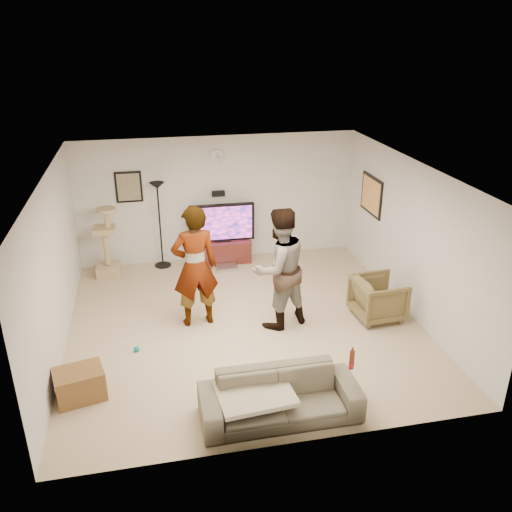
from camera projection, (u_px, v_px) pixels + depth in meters
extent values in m
cube|color=tan|center=(244.00, 324.00, 8.58)|extent=(5.50, 5.50, 0.02)
cube|color=white|center=(243.00, 171.00, 7.58)|extent=(5.50, 5.50, 0.02)
cube|color=silver|center=(218.00, 199.00, 10.55)|extent=(5.50, 0.04, 2.50)
cube|color=silver|center=(292.00, 352.00, 5.61)|extent=(5.50, 0.04, 2.50)
cube|color=silver|center=(54.00, 267.00, 7.56)|extent=(0.04, 5.50, 2.50)
cube|color=silver|center=(411.00, 238.00, 8.60)|extent=(0.04, 5.50, 2.50)
cylinder|color=white|center=(217.00, 157.00, 10.18)|extent=(0.26, 0.04, 0.26)
cube|color=black|center=(218.00, 193.00, 10.44)|extent=(0.25, 0.10, 0.10)
cube|color=#726B51|center=(129.00, 187.00, 10.07)|extent=(0.42, 0.03, 0.52)
cube|color=tan|center=(371.00, 195.00, 9.93)|extent=(0.03, 0.78, 0.62)
cube|color=#471A17|center=(223.00, 251.00, 10.74)|extent=(1.09, 0.45, 0.46)
cube|color=#B9B9BE|center=(227.00, 268.00, 10.47)|extent=(0.40, 0.30, 0.07)
cube|color=black|center=(222.00, 223.00, 10.50)|extent=(1.28, 0.08, 0.76)
cube|color=#F93CAB|center=(222.00, 223.00, 10.46)|extent=(1.18, 0.01, 0.67)
cylinder|color=black|center=(160.00, 226.00, 10.30)|extent=(0.32, 0.32, 1.70)
cube|color=tan|center=(105.00, 242.00, 9.98)|extent=(0.45, 0.45, 1.36)
imported|color=#9B9A9E|center=(195.00, 267.00, 8.22)|extent=(0.77, 0.56, 1.98)
imported|color=#2F3893|center=(279.00, 269.00, 8.18)|extent=(1.15, 1.02, 1.95)
imported|color=brown|center=(280.00, 397.00, 6.43)|extent=(1.94, 0.76, 0.57)
cube|color=beige|center=(255.00, 394.00, 6.34)|extent=(0.96, 0.78, 0.06)
cylinder|color=#5C2616|center=(352.00, 360.00, 6.44)|extent=(0.06, 0.06, 0.25)
imported|color=brown|center=(378.00, 298.00, 8.62)|extent=(0.81, 0.79, 0.70)
cube|color=brown|center=(80.00, 384.00, 6.80)|extent=(0.69, 0.58, 0.40)
sphere|color=#077C99|center=(137.00, 349.00, 7.82)|extent=(0.08, 0.08, 0.08)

